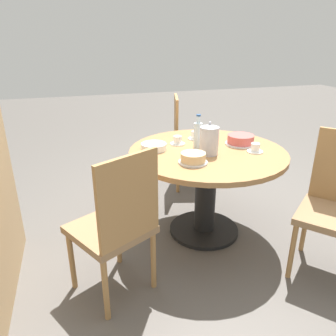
{
  "coord_description": "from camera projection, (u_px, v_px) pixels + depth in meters",
  "views": [
    {
      "loc": [
        -2.14,
        0.94,
        1.51
      ],
      "look_at": [
        0.0,
        0.31,
        0.6
      ],
      "focal_mm": 35.0,
      "sensor_mm": 36.0,
      "label": 1
    }
  ],
  "objects": [
    {
      "name": "ground_plane",
      "position": [
        204.0,
        231.0,
        2.72
      ],
      "size": [
        14.0,
        14.0,
        0.0
      ],
      "primitive_type": "plane",
      "color": "#56514C"
    },
    {
      "name": "dining_table",
      "position": [
        206.0,
        172.0,
        2.52
      ],
      "size": [
        1.18,
        1.18,
        0.71
      ],
      "color": "black",
      "rests_on": "ground_plane"
    },
    {
      "name": "chair_a",
      "position": [
        188.0,
        141.0,
        3.38
      ],
      "size": [
        0.52,
        0.52,
        0.95
      ],
      "rotation": [
        0.0,
        0.0,
        6.02
      ],
      "color": "#A87A47",
      "rests_on": "ground_plane"
    },
    {
      "name": "chair_b",
      "position": [
        117.0,
        224.0,
        1.88
      ],
      "size": [
        0.57,
        0.57,
        0.95
      ],
      "rotation": [
        0.0,
        0.0,
        8.36
      ],
      "color": "#A87A47",
      "rests_on": "ground_plane"
    },
    {
      "name": "coffee_pot",
      "position": [
        209.0,
        140.0,
        2.33
      ],
      "size": [
        0.14,
        0.14,
        0.24
      ],
      "color": "silver",
      "rests_on": "dining_table"
    },
    {
      "name": "water_bottle",
      "position": [
        198.0,
        135.0,
        2.47
      ],
      "size": [
        0.06,
        0.06,
        0.26
      ],
      "color": "silver",
      "rests_on": "dining_table"
    },
    {
      "name": "cake_main",
      "position": [
        241.0,
        140.0,
        2.56
      ],
      "size": [
        0.23,
        0.23,
        0.08
      ],
      "color": "silver",
      "rests_on": "dining_table"
    },
    {
      "name": "cake_second",
      "position": [
        193.0,
        158.0,
        2.19
      ],
      "size": [
        0.2,
        0.2,
        0.07
      ],
      "color": "silver",
      "rests_on": "dining_table"
    },
    {
      "name": "cup_a",
      "position": [
        255.0,
        148.0,
        2.4
      ],
      "size": [
        0.12,
        0.12,
        0.07
      ],
      "color": "white",
      "rests_on": "dining_table"
    },
    {
      "name": "cup_b",
      "position": [
        195.0,
        136.0,
        2.7
      ],
      "size": [
        0.12,
        0.12,
        0.07
      ],
      "color": "white",
      "rests_on": "dining_table"
    },
    {
      "name": "cup_c",
      "position": [
        177.0,
        141.0,
        2.58
      ],
      "size": [
        0.12,
        0.12,
        0.07
      ],
      "color": "white",
      "rests_on": "dining_table"
    },
    {
      "name": "plate_stack",
      "position": [
        154.0,
        147.0,
        2.45
      ],
      "size": [
        0.19,
        0.19,
        0.05
      ],
      "color": "white",
      "rests_on": "dining_table"
    }
  ]
}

